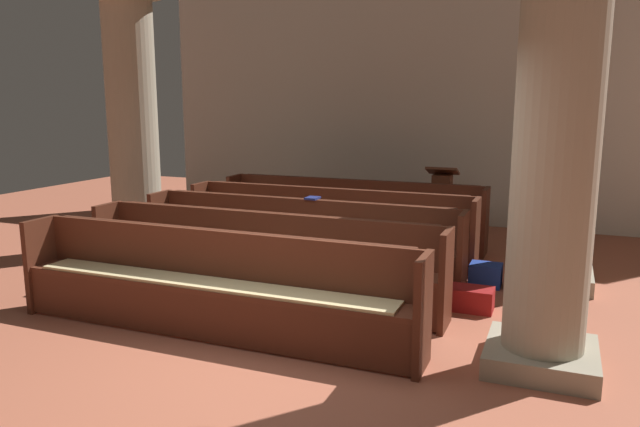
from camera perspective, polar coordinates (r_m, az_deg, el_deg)
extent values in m
plane|color=#AD5B42|center=(5.12, -3.91, -13.21)|extent=(19.20, 19.20, 0.00)
cube|color=beige|center=(10.49, 10.88, 11.43)|extent=(10.00, 0.16, 4.50)
cube|color=#562819|center=(8.81, 2.88, 0.06)|extent=(3.79, 0.38, 0.05)
cube|color=#562819|center=(8.92, 3.25, 1.79)|extent=(3.79, 0.04, 0.45)
cube|color=#492215|center=(8.94, 3.36, 3.19)|extent=(3.63, 0.06, 0.02)
cube|color=#4E2416|center=(9.60, -8.02, 0.89)|extent=(0.06, 0.44, 0.92)
cube|color=#4E2416|center=(8.39, 15.38, -0.79)|extent=(0.06, 0.44, 0.92)
cube|color=#522618|center=(8.69, 2.49, -1.62)|extent=(3.79, 0.03, 0.41)
cube|color=#D1BC84|center=(8.78, 2.84, 0.26)|extent=(3.48, 0.32, 0.03)
cube|color=#562819|center=(7.93, 0.61, -1.12)|extent=(3.79, 0.38, 0.05)
cube|color=#562819|center=(8.04, 1.05, 0.82)|extent=(3.79, 0.04, 0.45)
cube|color=#492215|center=(8.05, 1.17, 2.38)|extent=(3.63, 0.06, 0.02)
cube|color=#4E2416|center=(8.80, -11.13, -0.09)|extent=(0.06, 0.44, 0.92)
cube|color=#4E2416|center=(7.46, 14.50, -2.15)|extent=(0.06, 0.44, 0.92)
cube|color=#522618|center=(7.82, 0.13, -3.00)|extent=(3.79, 0.03, 0.41)
cube|color=#D1BC84|center=(7.90, 0.55, -0.90)|extent=(3.48, 0.32, 0.03)
cube|color=#562819|center=(7.07, -2.23, -2.58)|extent=(3.79, 0.38, 0.05)
cube|color=#562819|center=(7.17, -1.70, -0.38)|extent=(3.79, 0.04, 0.45)
cube|color=#492215|center=(7.17, -1.55, 1.36)|extent=(3.63, 0.06, 0.02)
cube|color=#4E2416|center=(8.03, -14.85, -1.27)|extent=(0.06, 0.44, 0.92)
cube|color=#4E2416|center=(6.54, 13.37, -3.89)|extent=(0.06, 0.44, 0.92)
cube|color=#522618|center=(6.97, -2.81, -4.71)|extent=(3.79, 0.03, 0.41)
cube|color=#D1BC84|center=(7.04, -2.30, -2.34)|extent=(3.48, 0.32, 0.03)
cube|color=#562819|center=(6.23, -5.86, -4.43)|extent=(3.79, 0.38, 0.05)
cube|color=#562819|center=(6.32, -5.19, -1.92)|extent=(3.79, 0.04, 0.45)
cube|color=#492215|center=(6.32, -5.03, 0.06)|extent=(3.63, 0.06, 0.02)
cube|color=#4E2416|center=(7.31, -19.33, -2.67)|extent=(0.06, 0.44, 0.92)
cube|color=#4E2416|center=(5.62, 11.85, -6.19)|extent=(0.06, 0.44, 0.92)
cube|color=#522618|center=(6.15, -6.58, -6.87)|extent=(3.79, 0.03, 0.41)
cube|color=#D1BC84|center=(6.21, -5.95, -4.16)|extent=(3.48, 0.32, 0.03)
cube|color=#562819|center=(5.44, -10.59, -6.81)|extent=(3.79, 0.38, 0.05)
cube|color=#562819|center=(5.51, -9.74, -3.90)|extent=(3.79, 0.05, 0.45)
cube|color=#492215|center=(5.50, -9.55, -1.63)|extent=(3.63, 0.06, 0.02)
cube|color=#4E2416|center=(6.65, -24.76, -4.35)|extent=(0.06, 0.44, 0.92)
cube|color=#4E2416|center=(4.73, 9.74, -9.37)|extent=(0.06, 0.44, 0.92)
cube|color=#522618|center=(5.38, -11.52, -9.63)|extent=(3.79, 0.03, 0.41)
cube|color=#D1BC84|center=(5.41, -10.72, -6.51)|extent=(3.48, 0.32, 0.03)
cube|color=#9F967E|center=(7.44, 20.92, -5.52)|extent=(0.92, 0.92, 0.18)
cylinder|color=#ADA389|center=(7.17, 21.83, 7.82)|extent=(0.68, 0.68, 3.26)
cube|color=#9F967E|center=(9.03, -16.76, -2.49)|extent=(0.92, 0.92, 0.18)
cylinder|color=#ADA389|center=(8.81, -17.36, 8.47)|extent=(0.68, 0.68, 3.26)
cube|color=#9F967E|center=(5.15, 20.23, -12.63)|extent=(0.84, 0.84, 0.18)
cylinder|color=#ADA389|center=(4.76, 21.55, 6.80)|extent=(0.62, 0.62, 3.26)
cube|color=#562B1A|center=(9.61, 11.35, -1.83)|extent=(0.45, 0.45, 0.06)
cube|color=brown|center=(9.53, 11.44, 0.79)|extent=(0.28, 0.28, 0.95)
cube|color=brown|center=(9.45, 11.56, 3.99)|extent=(0.48, 0.35, 0.15)
cube|color=navy|center=(7.12, -0.71, 1.47)|extent=(0.14, 0.19, 0.02)
cube|color=navy|center=(7.11, 15.44, -5.63)|extent=(0.35, 0.30, 0.25)
cube|color=maroon|center=(6.26, 14.13, -7.86)|extent=(0.44, 0.29, 0.23)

